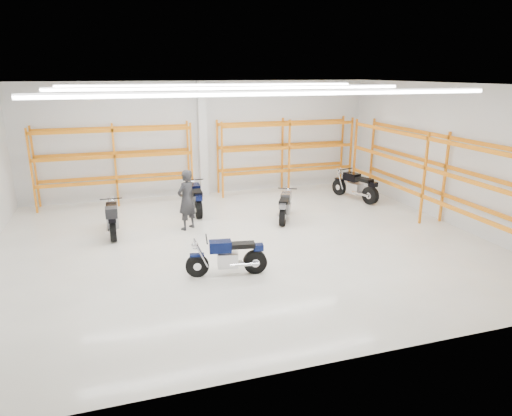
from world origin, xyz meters
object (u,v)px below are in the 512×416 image
object	(u,v)px
standing_man	(187,200)
structural_column	(203,140)
motorcycle_back_c	(285,207)
motorcycle_back_d	(357,187)
motorcycle_main	(230,257)
motorcycle_back_b	(196,199)
motorcycle_back_a	(112,219)

from	to	relation	value
standing_man	structural_column	xyz separation A→B (m)	(1.35, 4.07, 1.29)
motorcycle_back_c	motorcycle_back_d	xyz separation A→B (m)	(3.55, 1.52, 0.08)
motorcycle_main	structural_column	world-z (taller)	structural_column
motorcycle_back_c	motorcycle_back_d	world-z (taller)	motorcycle_back_d
standing_man	motorcycle_back_b	bearing A→B (deg)	-146.34
motorcycle_back_d	motorcycle_back_b	bearing A→B (deg)	178.09
motorcycle_main	structural_column	xyz separation A→B (m)	(0.90, 7.82, 1.79)
motorcycle_back_d	structural_column	xyz separation A→B (m)	(-5.49, 2.63, 1.72)
motorcycle_main	standing_man	size ratio (longest dim) A/B	1.04
motorcycle_back_a	motorcycle_back_c	bearing A→B (deg)	-1.59
motorcycle_back_c	motorcycle_back_a	bearing A→B (deg)	178.41
motorcycle_back_d	standing_man	bearing A→B (deg)	-168.10
motorcycle_back_b	structural_column	size ratio (longest dim) A/B	0.49
motorcycle_back_a	motorcycle_back_d	size ratio (longest dim) A/B	0.94
motorcycle_back_d	structural_column	world-z (taller)	structural_column
motorcycle_back_c	structural_column	xyz separation A→B (m)	(-1.94, 4.15, 1.79)
motorcycle_back_d	structural_column	size ratio (longest dim) A/B	0.50
motorcycle_main	motorcycle_back_b	bearing A→B (deg)	88.72
motorcycle_main	structural_column	size ratio (longest dim) A/B	0.45
motorcycle_main	motorcycle_back_d	size ratio (longest dim) A/B	0.89
motorcycle_back_c	motorcycle_back_d	bearing A→B (deg)	23.18
motorcycle_back_b	standing_man	world-z (taller)	standing_man
motorcycle_back_a	motorcycle_back_b	world-z (taller)	motorcycle_back_a
standing_man	motorcycle_back_c	bearing A→B (deg)	141.56
motorcycle_back_a	motorcycle_back_d	distance (m)	9.22
motorcycle_back_d	motorcycle_back_c	bearing A→B (deg)	-156.82
motorcycle_back_a	motorcycle_back_d	bearing A→B (deg)	8.53
motorcycle_back_a	motorcycle_back_b	bearing A→B (deg)	28.95
motorcycle_main	motorcycle_back_a	size ratio (longest dim) A/B	0.95
motorcycle_main	motorcycle_back_c	xyz separation A→B (m)	(2.84, 3.67, -0.00)
motorcycle_back_c	structural_column	world-z (taller)	structural_column
motorcycle_main	standing_man	distance (m)	3.81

